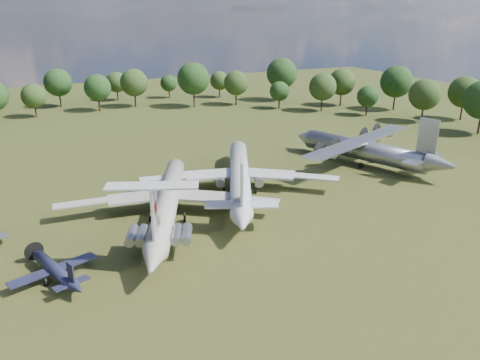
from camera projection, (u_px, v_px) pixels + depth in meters
name	position (u px, v px, depth m)	size (l,w,h in m)	color
ground	(180.00, 211.00, 74.71)	(300.00, 300.00, 0.00)	#283F15
il62_airliner	(168.00, 204.00, 71.70)	(34.40, 44.73, 4.39)	silver
tu104_jet	(240.00, 179.00, 81.99)	(34.73, 46.30, 4.63)	white
an12_transport	(364.00, 153.00, 96.22)	(34.43, 38.49, 5.06)	#93959A
small_prop_west	(55.00, 272.00, 55.30)	(10.51, 14.33, 2.10)	black
person_on_il62	(158.00, 220.00, 59.12)	(0.64, 0.42, 1.77)	brown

